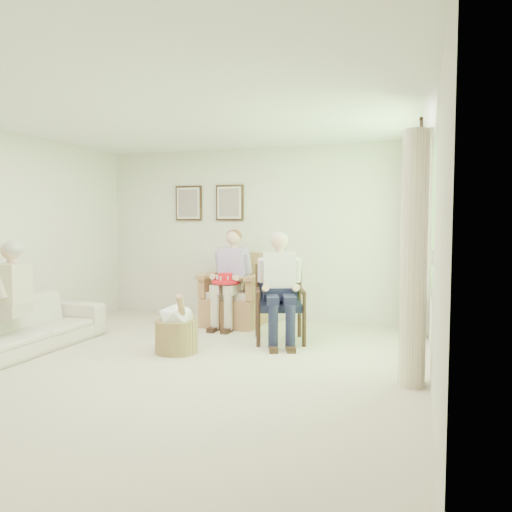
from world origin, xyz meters
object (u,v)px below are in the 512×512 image
person_wicker (231,271)px  person_sofa (7,292)px  person_dark (278,280)px  red_hat (225,280)px  sofa (24,325)px  wicker_armchair (235,302)px  hatbox (177,328)px  wood_armchair (282,300)px

person_wicker → person_sofa: person_wicker is taller
person_dark → red_hat: size_ratio=3.54×
sofa → person_wicker: person_wicker is taller
wicker_armchair → hatbox: size_ratio=1.45×
wood_armchair → person_dark: 0.32m
wicker_armchair → sofa: 2.79m
person_dark → hatbox: person_dark is taller
person_sofa → person_dark: bearing=106.5°
hatbox → person_wicker: bearing=87.3°
person_dark → red_hat: (-0.91, 0.51, -0.09)m
sofa → hatbox: bearing=-74.2°
sofa → person_wicker: size_ratio=1.51×
wood_armchair → person_wicker: person_wicker is taller
sofa → person_wicker: 2.73m
person_wicker → person_sofa: size_ratio=1.07×
person_dark → wood_armchair: bearing=70.1°
wood_armchair → hatbox: bearing=-155.5°
wicker_armchair → hatbox: bearing=-91.1°
wicker_armchair → person_wicker: 0.48m
person_sofa → red_hat: bearing=125.8°
wicker_armchair → hatbox: wicker_armchair is taller
wood_armchair → person_dark: (0.00, -0.15, 0.28)m
person_wicker → person_dark: (0.90, -0.72, -0.01)m
wood_armchair → person_wicker: bearing=127.8°
wicker_armchair → red_hat: bearing=-89.7°
sofa → person_dark: (2.69, 1.29, 0.48)m
wood_armchair → hatbox: size_ratio=1.29×
sofa → person_dark: person_dark is taller
wicker_armchair → wood_armchair: size_ratio=1.13×
wood_armchair → red_hat: bearing=138.3°
person_wicker → hatbox: bearing=-91.4°
person_wicker → sofa: bearing=-130.4°
wicker_armchair → hatbox: 1.66m
wicker_armchair → person_dark: size_ratio=0.77×
person_wicker → person_sofa: (-1.79, -2.24, -0.07)m
wicker_armchair → hatbox: (-0.07, -1.66, -0.05)m
person_dark → person_sofa: size_ratio=1.06×
hatbox → wood_armchair: bearing=44.5°
sofa → person_dark: size_ratio=1.52×
person_wicker → hatbox: 1.61m
person_wicker → hatbox: person_wicker is taller
wicker_armchair → person_sofa: person_sofa is taller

